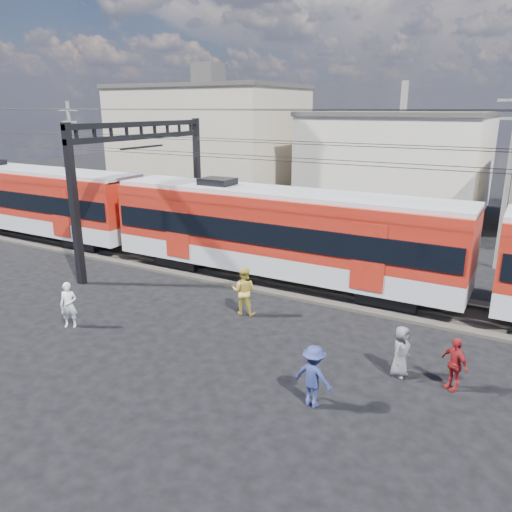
% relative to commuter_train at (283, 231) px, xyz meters
% --- Properties ---
extents(ground, '(120.00, 120.00, 0.00)m').
position_rel_commuter_train_xyz_m(ground, '(2.18, -8.00, -2.40)').
color(ground, black).
rests_on(ground, ground).
extents(track_bed, '(70.00, 3.40, 0.12)m').
position_rel_commuter_train_xyz_m(track_bed, '(2.18, 0.00, -2.34)').
color(track_bed, '#2D2823').
rests_on(track_bed, ground).
extents(rail_near, '(70.00, 0.12, 0.12)m').
position_rel_commuter_train_xyz_m(rail_near, '(2.18, -0.75, -2.22)').
color(rail_near, '#59544C').
rests_on(rail_near, track_bed).
extents(rail_far, '(70.00, 0.12, 0.12)m').
position_rel_commuter_train_xyz_m(rail_far, '(2.18, 0.75, -2.22)').
color(rail_far, '#59544C').
rests_on(rail_far, track_bed).
extents(commuter_train, '(50.30, 3.08, 4.17)m').
position_rel_commuter_train_xyz_m(commuter_train, '(0.00, 0.00, 0.00)').
color(commuter_train, black).
rests_on(commuter_train, ground).
extents(catenary, '(70.00, 9.30, 7.52)m').
position_rel_commuter_train_xyz_m(catenary, '(-6.47, -0.00, 2.73)').
color(catenary, black).
rests_on(catenary, ground).
extents(building_west, '(14.28, 10.20, 9.30)m').
position_rel_commuter_train_xyz_m(building_west, '(-14.82, 16.00, 2.25)').
color(building_west, tan).
rests_on(building_west, ground).
extents(building_midwest, '(12.24, 12.24, 7.30)m').
position_rel_commuter_train_xyz_m(building_midwest, '(0.18, 19.00, 1.25)').
color(building_midwest, beige).
rests_on(building_midwest, ground).
extents(utility_pole_mid, '(1.80, 0.24, 8.50)m').
position_rel_commuter_train_xyz_m(utility_pole_mid, '(8.18, 7.00, 2.13)').
color(utility_pole_mid, slate).
rests_on(utility_pole_mid, ground).
extents(utility_pole_west, '(1.80, 0.24, 8.00)m').
position_rel_commuter_train_xyz_m(utility_pole_west, '(-19.82, 6.00, 1.88)').
color(utility_pole_west, slate).
rests_on(utility_pole_west, ground).
extents(pedestrian_a, '(0.72, 0.64, 1.66)m').
position_rel_commuter_train_xyz_m(pedestrian_a, '(-4.57, -7.96, -1.57)').
color(pedestrian_a, silver).
rests_on(pedestrian_a, ground).
extents(pedestrian_b, '(1.06, 0.92, 1.87)m').
position_rel_commuter_train_xyz_m(pedestrian_b, '(0.29, -3.91, -1.47)').
color(pedestrian_b, gold).
rests_on(pedestrian_b, ground).
extents(pedestrian_c, '(1.20, 0.80, 1.72)m').
position_rel_commuter_train_xyz_m(pedestrian_c, '(5.01, -8.26, -1.54)').
color(pedestrian_c, navy).
rests_on(pedestrian_c, ground).
extents(pedestrian_d, '(0.96, 0.85, 1.55)m').
position_rel_commuter_train_xyz_m(pedestrian_d, '(8.09, -5.59, -1.63)').
color(pedestrian_d, maroon).
rests_on(pedestrian_d, ground).
extents(pedestrian_e, '(0.64, 0.85, 1.56)m').
position_rel_commuter_train_xyz_m(pedestrian_e, '(6.62, -5.60, -1.62)').
color(pedestrian_e, '#535258').
rests_on(pedestrian_e, ground).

